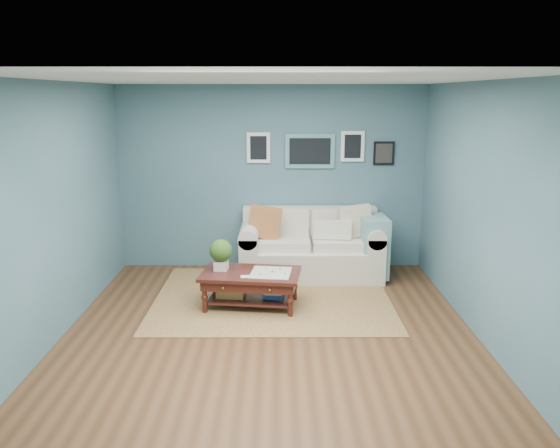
{
  "coord_description": "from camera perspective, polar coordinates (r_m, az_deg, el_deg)",
  "views": [
    {
      "loc": [
        0.1,
        -5.5,
        2.56
      ],
      "look_at": [
        0.12,
        1.0,
        1.01
      ],
      "focal_mm": 35.0,
      "sensor_mm": 36.0,
      "label": 1
    }
  ],
  "objects": [
    {
      "name": "coffee_table",
      "position": [
        6.72,
        -3.6,
        -5.63
      ],
      "size": [
        1.26,
        0.83,
        0.83
      ],
      "rotation": [
        0.0,
        0.0,
        -0.12
      ],
      "color": "black",
      "rests_on": "ground"
    },
    {
      "name": "loveseat",
      "position": [
        7.84,
        3.86,
        -2.37
      ],
      "size": [
        2.06,
        0.93,
        1.06
      ],
      "color": "beige",
      "rests_on": "ground"
    },
    {
      "name": "room_shell",
      "position": [
        5.69,
        -1.01,
        1.24
      ],
      "size": [
        5.0,
        5.02,
        2.7
      ],
      "color": "brown",
      "rests_on": "ground"
    },
    {
      "name": "area_rug",
      "position": [
        7.09,
        -0.79,
        -7.68
      ],
      "size": [
        2.99,
        2.39,
        0.01
      ],
      "primitive_type": "cube",
      "color": "brown",
      "rests_on": "ground"
    }
  ]
}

